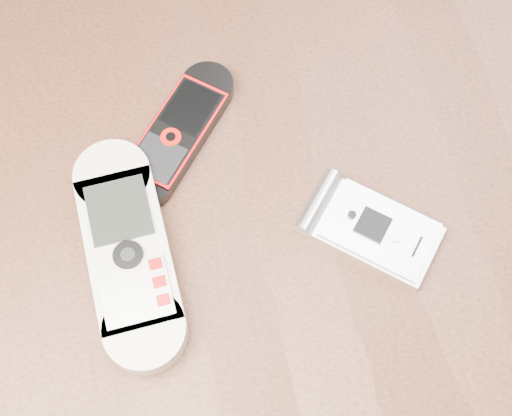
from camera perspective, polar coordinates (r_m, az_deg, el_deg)
The scene contains 5 objects.
ground at distance 1.26m, azimuth -0.23°, elevation -13.84°, with size 4.00×4.00×0.00m, color #472B19.
table at distance 0.64m, azimuth -0.44°, elevation -4.22°, with size 1.20×0.80×0.75m.
nokia_white at distance 0.52m, azimuth -10.18°, elevation -3.39°, with size 0.06×0.18×0.02m, color beige.
nokia_black_red at distance 0.56m, azimuth -6.31°, elevation 5.98°, with size 0.04×0.14×0.01m, color black.
motorola_razr at distance 0.53m, azimuth 9.51°, elevation -1.75°, with size 0.05×0.10×0.02m, color silver.
Camera 1 is at (-0.04, -0.20, 1.25)m, focal length 50.00 mm.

